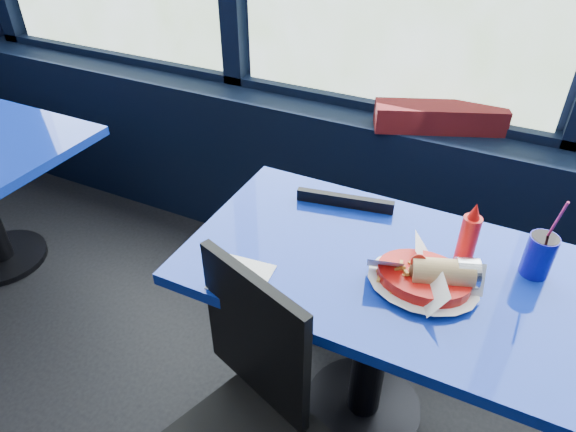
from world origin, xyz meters
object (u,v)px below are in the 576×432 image
Objects in this scene: chair_near_back at (353,255)px; soda_cup at (539,255)px; near_table at (377,305)px; planter_box at (440,117)px; ketchup_bottle at (469,236)px; chair_near_front at (251,410)px; food_basket at (426,277)px.

chair_near_back is 2.82× the size of soda_cup.
planter_box is at bearing 92.82° from near_table.
ketchup_bottle is at bearing -171.02° from soda_cup.
chair_near_front is at bearing 79.61° from chair_near_back.
chair_near_back is 0.60m from food_basket.
soda_cup is at bearing 153.35° from chair_near_back.
near_table is at bearing -150.11° from ketchup_bottle.
ketchup_bottle is (0.08, 0.17, 0.05)m from food_basket.
soda_cup is (0.61, 0.64, 0.29)m from chair_near_front.
soda_cup is (0.20, 0.03, -0.02)m from ketchup_bottle.
soda_cup is (0.45, -0.72, -0.03)m from planter_box.
soda_cup is at bearing 66.20° from chair_near_front.
soda_cup reaches higher than food_basket.
chair_near_front is at bearing -123.84° from ketchup_bottle.
ketchup_bottle is (0.41, -0.21, 0.39)m from chair_near_back.
near_table is 0.26m from food_basket.
soda_cup reaches higher than chair_near_back.
food_basket is 0.34m from soda_cup.
ketchup_bottle is 0.20m from soda_cup.
ketchup_bottle is at bearing 75.77° from chair_near_front.
ketchup_bottle is (0.21, 0.12, 0.27)m from near_table.
near_table is 2.24× the size of planter_box.
chair_near_back is at bearing 163.72° from soda_cup.
chair_near_front is at bearing -118.52° from planter_box.
ketchup_bottle reaches higher than food_basket.
soda_cup is (0.61, -0.18, 0.36)m from chair_near_back.
planter_box is at bearing 108.84° from ketchup_bottle.
chair_near_front is at bearing -111.97° from near_table.
food_basket is (0.33, -0.38, 0.33)m from chair_near_back.
food_basket is at bearing -144.00° from soda_cup.
food_basket is at bearing -101.04° from planter_box.
soda_cup is at bearing 41.33° from food_basket.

